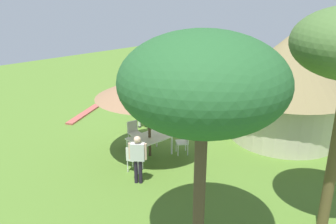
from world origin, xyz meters
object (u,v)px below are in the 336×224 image
patio_chair_near_lawn (134,158)px  acacia_tree_right_background (203,83)px  guest_beside_umbrella (138,155)px  zebra_nearest_camera (142,103)px  thatched_hut (288,82)px  patio_dining_table (150,139)px  patio_chair_near_hut (184,140)px  shade_umbrella (149,85)px  standing_watcher (167,90)px  zebra_by_umbrella (210,85)px  patio_chair_east_end (134,131)px

patio_chair_near_lawn → acacia_tree_right_background: size_ratio=0.17×
guest_beside_umbrella → zebra_nearest_camera: size_ratio=0.86×
thatched_hut → patio_dining_table: (5.12, -2.33, -1.64)m
patio_dining_table → patio_chair_near_hut: size_ratio=1.67×
zebra_nearest_camera → patio_chair_near_hut: bearing=109.5°
shade_umbrella → acacia_tree_right_background: bearing=62.6°
shade_umbrella → guest_beside_umbrella: (1.47, 1.21, -1.72)m
thatched_hut → guest_beside_umbrella: bearing=-9.7°
patio_chair_near_lawn → standing_watcher: 6.28m
patio_chair_near_lawn → guest_beside_umbrella: (0.32, 0.65, 0.44)m
shade_umbrella → zebra_by_umbrella: size_ratio=1.69×
shade_umbrella → guest_beside_umbrella: shade_umbrella is taller
shade_umbrella → patio_chair_near_lawn: (1.15, 0.56, -2.16)m
shade_umbrella → thatched_hut: bearing=155.5°
patio_chair_near_hut → patio_chair_east_end: 2.13m
standing_watcher → zebra_by_umbrella: bearing=-136.4°
thatched_hut → patio_chair_near_hut: thatched_hut is taller
thatched_hut → shade_umbrella: 5.64m
thatched_hut → acacia_tree_right_background: bearing=17.0°
patio_dining_table → guest_beside_umbrella: (1.47, 1.21, 0.30)m
shade_umbrella → patio_chair_east_end: size_ratio=4.12×
patio_chair_east_end → zebra_nearest_camera: bearing=-126.6°
zebra_nearest_camera → zebra_by_umbrella: 4.34m
thatched_hut → zebra_nearest_camera: thatched_hut is taller
shade_umbrella → acacia_tree_right_background: size_ratio=0.72×
patio_dining_table → zebra_nearest_camera: size_ratio=0.81×
patio_chair_east_end → acacia_tree_right_background: acacia_tree_right_background is taller
patio_dining_table → standing_watcher: standing_watcher is taller
thatched_hut → patio_dining_table: 5.86m
patio_dining_table → standing_watcher: (-3.80, -3.27, 0.39)m
guest_beside_umbrella → acacia_tree_right_background: bearing=-57.4°
patio_chair_east_end → guest_beside_umbrella: guest_beside_umbrella is taller
patio_dining_table → guest_beside_umbrella: bearing=39.5°
zebra_by_umbrella → patio_chair_near_hut: bearing=-67.9°
patio_chair_near_lawn → guest_beside_umbrella: guest_beside_umbrella is taller
patio_dining_table → zebra_by_umbrella: (-6.15, -2.54, 0.33)m
patio_chair_near_hut → patio_chair_near_lawn: bearing=119.7°
patio_dining_table → patio_chair_east_end: patio_chair_east_end is taller
patio_chair_near_lawn → patio_chair_east_end: size_ratio=1.00×
patio_chair_east_end → acacia_tree_right_background: (2.62, 5.88, 3.60)m
guest_beside_umbrella → standing_watcher: 6.92m
thatched_hut → zebra_by_umbrella: bearing=-101.9°
thatched_hut → patio_chair_near_hut: 4.72m
shade_umbrella → zebra_nearest_camera: size_ratio=1.99×
patio_dining_table → acacia_tree_right_background: 6.25m
thatched_hut → acacia_tree_right_background: (7.52, 2.29, 1.82)m
patio_chair_near_lawn → standing_watcher: standing_watcher is taller
patio_chair_near_lawn → patio_chair_near_hut: same height
thatched_hut → patio_chair_near_lawn: bearing=-15.8°
thatched_hut → zebra_nearest_camera: 6.22m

